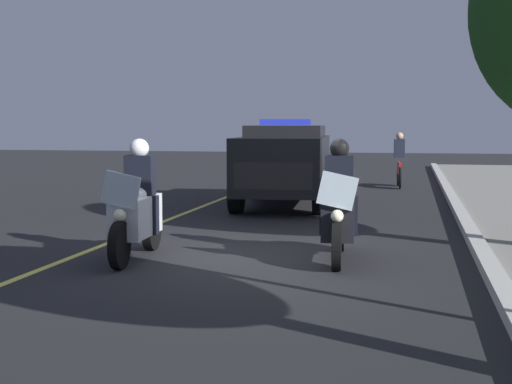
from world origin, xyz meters
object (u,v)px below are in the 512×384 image
Objects in this scene: police_suv at (285,161)px; cyclist_background at (399,160)px; police_motorcycle_lead_left at (136,210)px; police_motorcycle_lead_right at (339,211)px.

police_suv reaches higher than cyclist_background.
police_suv is (-7.11, 0.91, 0.37)m from police_motorcycle_lead_left.
police_motorcycle_lead_right reaches higher than cyclist_background.
police_suv is at bearing 172.72° from police_motorcycle_lead_left.
police_suv is at bearing -163.76° from police_motorcycle_lead_right.
police_motorcycle_lead_right is 6.87m from police_suv.
police_suv is 2.86× the size of cyclist_background.
police_motorcycle_lead_right is at bearing 16.24° from police_suv.
police_suv is at bearing -23.91° from cyclist_background.
police_motorcycle_lead_right is 1.22× the size of cyclist_background.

